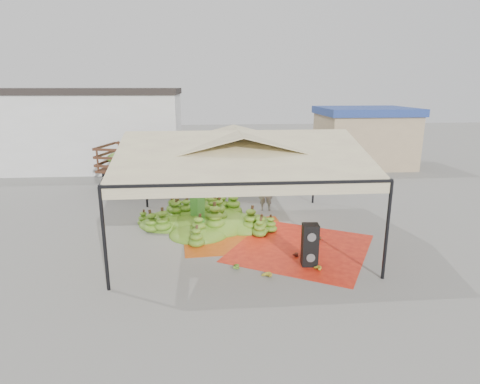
{
  "coord_description": "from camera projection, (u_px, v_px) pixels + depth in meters",
  "views": [
    {
      "loc": [
        -1.19,
        -14.5,
        5.58
      ],
      "look_at": [
        0.2,
        1.5,
        1.3
      ],
      "focal_mm": 30.0,
      "sensor_mm": 36.0,
      "label": 1
    }
  ],
  "objects": [
    {
      "name": "canopy_tent",
      "position": [
        238.0,
        150.0,
        14.64
      ],
      "size": [
        8.1,
        8.1,
        4.0
      ],
      "color": "black",
      "rests_on": "ground"
    },
    {
      "name": "hand_green",
      "position": [
        233.0,
        265.0,
        12.57
      ],
      "size": [
        0.55,
        0.48,
        0.23
      ],
      "primitive_type": "ellipsoid",
      "rotation": [
        0.0,
        0.0,
        -0.16
      ],
      "color": "#427718",
      "rests_on": "ground"
    },
    {
      "name": "building_tan",
      "position": [
        364.0,
        137.0,
        28.31
      ],
      "size": [
        6.3,
        5.3,
        4.1
      ],
      "color": "tan",
      "rests_on": "ground"
    },
    {
      "name": "banana_heap",
      "position": [
        210.0,
        211.0,
        16.34
      ],
      "size": [
        6.03,
        5.03,
        1.25
      ],
      "primitive_type": "ellipsoid",
      "rotation": [
        0.0,
        0.0,
        -0.04
      ],
      "color": "#46801A",
      "rests_on": "ground"
    },
    {
      "name": "hand_yellow_b",
      "position": [
        266.0,
        275.0,
        11.95
      ],
      "size": [
        0.63,
        0.62,
        0.22
      ],
      "primitive_type": "ellipsoid",
      "rotation": [
        0.0,
        0.0,
        0.69
      ],
      "color": "gold",
      "rests_on": "ground"
    },
    {
      "name": "speaker_stack",
      "position": [
        310.0,
        245.0,
        12.69
      ],
      "size": [
        0.53,
        0.47,
        1.38
      ],
      "rotation": [
        0.0,
        0.0,
        -0.07
      ],
      "color": "black",
      "rests_on": "ground"
    },
    {
      "name": "vendor",
      "position": [
        266.0,
        191.0,
        18.26
      ],
      "size": [
        0.7,
        0.49,
        1.84
      ],
      "primitive_type": "imported",
      "rotation": [
        0.0,
        0.0,
        3.07
      ],
      "color": "gray",
      "rests_on": "ground"
    },
    {
      "name": "hand_red_b",
      "position": [
        316.0,
        238.0,
        14.84
      ],
      "size": [
        0.59,
        0.57,
        0.21
      ],
      "primitive_type": "ellipsoid",
      "rotation": [
        0.0,
        0.0,
        0.62
      ],
      "color": "#522A12",
      "rests_on": "ground"
    },
    {
      "name": "truck_left",
      "position": [
        174.0,
        163.0,
        21.61
      ],
      "size": [
        7.72,
        4.26,
        2.52
      ],
      "rotation": [
        0.0,
        0.0,
        -0.25
      ],
      "color": "#4E291A",
      "rests_on": "ground"
    },
    {
      "name": "ground",
      "position": [
        238.0,
        234.0,
        15.5
      ],
      "size": [
        90.0,
        90.0,
        0.0
      ],
      "primitive_type": "plane",
      "color": "slate",
      "rests_on": "ground"
    },
    {
      "name": "banana_leaves",
      "position": [
        198.0,
        232.0,
        15.76
      ],
      "size": [
        0.96,
        1.36,
        3.7
      ],
      "primitive_type": null,
      "color": "#397D21",
      "rests_on": "ground"
    },
    {
      "name": "hanging_bunches",
      "position": [
        286.0,
        162.0,
        16.09
      ],
      "size": [
        3.24,
        0.24,
        0.2
      ],
      "color": "#477819",
      "rests_on": "ground"
    },
    {
      "name": "tarp_right",
      "position": [
        301.0,
        248.0,
        14.21
      ],
      "size": [
        6.07,
        6.15,
        0.01
      ],
      "primitive_type": "cube",
      "rotation": [
        0.0,
        0.0,
        -0.52
      ],
      "color": "red",
      "rests_on": "ground"
    },
    {
      "name": "tarp_left",
      "position": [
        236.0,
        234.0,
        15.5
      ],
      "size": [
        4.31,
        4.13,
        0.01
      ],
      "primitive_type": "cube",
      "rotation": [
        0.0,
        0.0,
        0.07
      ],
      "color": "#D25213",
      "rests_on": "ground"
    },
    {
      "name": "hand_red_a",
      "position": [
        293.0,
        253.0,
        13.53
      ],
      "size": [
        0.53,
        0.49,
        0.19
      ],
      "primitive_type": "ellipsoid",
      "rotation": [
        0.0,
        0.0,
        -0.46
      ],
      "color": "#5A1A14",
      "rests_on": "ground"
    },
    {
      "name": "building_white",
      "position": [
        76.0,
        129.0,
        27.44
      ],
      "size": [
        14.3,
        6.3,
        5.4
      ],
      "color": "silver",
      "rests_on": "ground"
    },
    {
      "name": "truck_right",
      "position": [
        313.0,
        162.0,
        23.27
      ],
      "size": [
        6.32,
        4.07,
        2.05
      ],
      "rotation": [
        0.0,
        0.0,
        -0.37
      ],
      "color": "#453217",
      "rests_on": "ground"
    },
    {
      "name": "hand_yellow_a",
      "position": [
        316.0,
        268.0,
        12.45
      ],
      "size": [
        0.51,
        0.45,
        0.21
      ],
      "primitive_type": "ellipsoid",
      "rotation": [
        0.0,
        0.0,
        0.19
      ],
      "color": "gold",
      "rests_on": "ground"
    }
  ]
}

